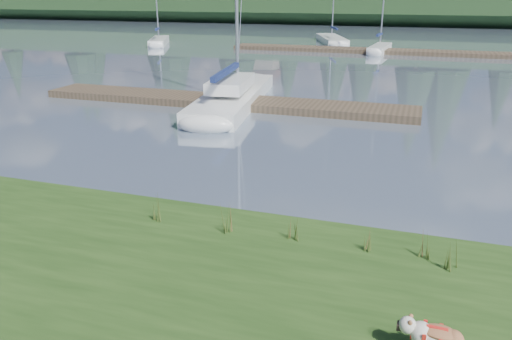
% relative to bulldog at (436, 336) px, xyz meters
% --- Properties ---
extents(ground, '(200.00, 200.00, 0.00)m').
position_rel_bulldog_xyz_m(ground, '(-4.31, 34.85, -0.65)').
color(ground, slate).
rests_on(ground, ground).
extents(ridge, '(200.00, 20.00, 5.00)m').
position_rel_bulldog_xyz_m(ridge, '(-4.31, 77.85, 1.85)').
color(ridge, '#1A3218').
rests_on(ridge, ground).
extents(bulldog, '(0.80, 0.36, 0.48)m').
position_rel_bulldog_xyz_m(bulldog, '(0.00, 0.00, 0.00)').
color(bulldog, silver).
rests_on(bulldog, bank).
extents(sailboat_main, '(3.35, 10.21, 14.31)m').
position_rel_bulldog_xyz_m(sailboat_main, '(-8.01, 14.88, -0.23)').
color(sailboat_main, white).
rests_on(sailboat_main, ground).
extents(dock_near, '(16.00, 2.00, 0.30)m').
position_rel_bulldog_xyz_m(dock_near, '(-8.31, 13.85, -0.50)').
color(dock_near, '#4C3D2C').
rests_on(dock_near, ground).
extents(dock_far, '(26.00, 2.20, 0.30)m').
position_rel_bulldog_xyz_m(dock_far, '(-2.31, 34.85, -0.50)').
color(dock_far, '#4C3D2C').
rests_on(dock_far, ground).
extents(sailboat_bg_0, '(3.72, 6.51, 9.64)m').
position_rel_bulldog_xyz_m(sailboat_bg_0, '(-23.17, 35.76, -0.32)').
color(sailboat_bg_0, white).
rests_on(sailboat_bg_0, ground).
extents(sailboat_bg_1, '(4.64, 9.08, 13.31)m').
position_rel_bulldog_xyz_m(sailboat_bg_1, '(-8.91, 42.35, -0.32)').
color(sailboat_bg_1, white).
rests_on(sailboat_bg_1, ground).
extents(sailboat_bg_2, '(1.51, 5.70, 8.73)m').
position_rel_bulldog_xyz_m(sailboat_bg_2, '(-3.72, 35.64, -0.31)').
color(sailboat_bg_2, white).
rests_on(sailboat_bg_2, ground).
extents(weed_0, '(0.17, 0.14, 0.61)m').
position_rel_bulldog_xyz_m(weed_0, '(-3.57, 2.29, -0.04)').
color(weed_0, '#475B23').
rests_on(weed_0, bank).
extents(weed_1, '(0.17, 0.14, 0.52)m').
position_rel_bulldog_xyz_m(weed_1, '(-2.34, 2.46, -0.08)').
color(weed_1, '#475B23').
rests_on(weed_1, bank).
extents(weed_2, '(0.17, 0.14, 0.55)m').
position_rel_bulldog_xyz_m(weed_2, '(-0.12, 2.45, -0.07)').
color(weed_2, '#475B23').
rests_on(weed_2, bank).
extents(weed_3, '(0.17, 0.14, 0.57)m').
position_rel_bulldog_xyz_m(weed_3, '(-5.03, 2.34, -0.06)').
color(weed_3, '#475B23').
rests_on(weed_3, bank).
extents(weed_4, '(0.17, 0.14, 0.48)m').
position_rel_bulldog_xyz_m(weed_4, '(-1.07, 2.43, -0.10)').
color(weed_4, '#475B23').
rests_on(weed_4, bank).
extents(weed_5, '(0.17, 0.14, 0.57)m').
position_rel_bulldog_xyz_m(weed_5, '(0.23, 2.23, -0.06)').
color(weed_5, '#475B23').
rests_on(weed_5, bank).
extents(mud_lip, '(60.00, 0.50, 0.14)m').
position_rel_bulldog_xyz_m(mud_lip, '(-4.31, 3.25, -0.58)').
color(mud_lip, '#33281C').
rests_on(mud_lip, ground).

